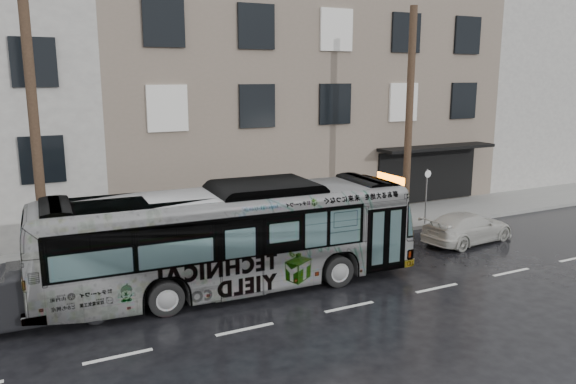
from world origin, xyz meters
name	(u,v)px	position (x,y,z in m)	size (l,w,h in m)	color
ground	(307,279)	(0.00, 0.00, 0.00)	(120.00, 120.00, 0.00)	black
sidewalk	(249,238)	(0.00, 4.90, 0.07)	(90.00, 3.60, 0.15)	gray
building_taupe	(277,93)	(5.00, 12.70, 5.50)	(20.00, 12.00, 11.00)	#77685C
building_filler	(526,82)	(24.00, 12.70, 6.00)	(18.00, 12.00, 12.00)	#B3B1A9
utility_pole_front	(409,120)	(6.50, 3.30, 4.65)	(0.30, 0.30, 9.00)	#463323
utility_pole_rear	(35,137)	(-7.50, 3.30, 4.65)	(0.30, 0.30, 9.00)	#463323
sign_post	(426,197)	(7.60, 3.30, 1.35)	(0.06, 0.06, 2.40)	slate
bus	(230,238)	(-2.49, 0.34, 1.62)	(2.73, 11.67, 3.25)	#B2B2B2
white_sedan	(467,227)	(7.59, 0.79, 0.60)	(1.67, 4.12, 1.19)	#B4B3AB
dark_sedan	(38,295)	(-7.92, 0.32, 0.77)	(1.64, 4.69, 1.55)	black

